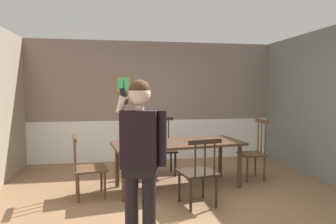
{
  "coord_description": "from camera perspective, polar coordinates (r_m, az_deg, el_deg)",
  "views": [
    {
      "loc": [
        -0.81,
        -3.86,
        1.61
      ],
      "look_at": [
        -0.21,
        -0.39,
        1.34
      ],
      "focal_mm": 31.77,
      "sensor_mm": 36.0,
      "label": 1
    }
  ],
  "objects": [
    {
      "name": "chair_by_doorway",
      "position": [
        5.68,
        -0.87,
        -6.93
      ],
      "size": [
        0.47,
        0.47,
        1.07
      ],
      "rotation": [
        0.0,
        0.0,
        3.19
      ],
      "color": "black",
      "rests_on": "ground_plane"
    },
    {
      "name": "dining_table",
      "position": [
        4.88,
        1.96,
        -6.73
      ],
      "size": [
        2.2,
        1.16,
        0.75
      ],
      "rotation": [
        0.0,
        0.0,
        0.15
      ],
      "color": "#4C3323",
      "rests_on": "ground_plane"
    },
    {
      "name": "chair_opposite_corner",
      "position": [
        5.56,
        16.15,
        -7.35
      ],
      "size": [
        0.42,
        0.42,
        1.07
      ],
      "rotation": [
        0.0,
        0.0,
        1.6
      ],
      "color": "#513823",
      "rests_on": "ground_plane"
    },
    {
      "name": "person_figure",
      "position": [
        3.02,
        -5.27,
        -7.72
      ],
      "size": [
        0.51,
        0.31,
        1.71
      ],
      "rotation": [
        0.0,
        0.0,
        2.82
      ],
      "color": "black",
      "rests_on": "ground_plane"
    },
    {
      "name": "chair_at_table_head",
      "position": [
        4.65,
        -15.21,
        -10.2
      ],
      "size": [
        0.54,
        0.54,
        0.93
      ],
      "rotation": [
        0.0,
        0.0,
        4.9
      ],
      "color": "#513823",
      "rests_on": "ground_plane"
    },
    {
      "name": "room_back_partition",
      "position": [
        6.75,
        -2.83,
        1.62
      ],
      "size": [
        5.57,
        0.17,
        2.67
      ],
      "color": "gray",
      "rests_on": "ground_plane"
    },
    {
      "name": "chair_near_window",
      "position": [
        4.18,
        5.9,
        -11.36
      ],
      "size": [
        0.56,
        0.56,
        0.96
      ],
      "rotation": [
        0.0,
        0.0,
        0.2
      ],
      "color": "#2D2319",
      "rests_on": "ground_plane"
    },
    {
      "name": "ground_plane",
      "position": [
        4.26,
        2.04,
        -17.8
      ],
      "size": [
        6.22,
        6.22,
        0.0
      ],
      "primitive_type": "plane",
      "color": "#846042"
    }
  ]
}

